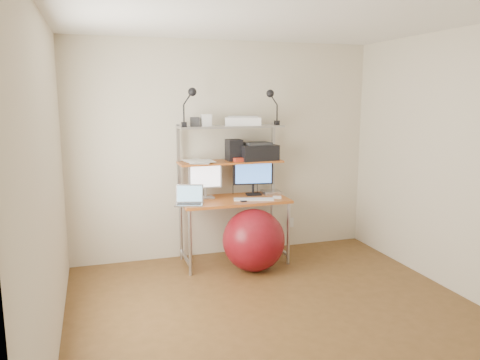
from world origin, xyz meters
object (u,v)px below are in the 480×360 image
object	(u,v)px
printer	(258,152)
monitor_silver	(205,178)
laptop	(189,200)
exercise_ball	(254,240)
monitor_black	(253,175)

from	to	relation	value
printer	monitor_silver	bearing A→B (deg)	173.18
monitor_silver	laptop	xyz separation A→B (m)	(-0.24, -0.26, -0.18)
laptop	exercise_ball	bearing A→B (deg)	-0.05
exercise_ball	laptop	bearing A→B (deg)	163.19
laptop	printer	distance (m)	1.00
monitor_black	printer	bearing A→B (deg)	-29.41
laptop	monitor_silver	bearing A→B (deg)	63.93
printer	exercise_ball	world-z (taller)	printer
monitor_black	laptop	size ratio (longest dim) A/B	1.36
monitor_silver	laptop	size ratio (longest dim) A/B	1.22
monitor_silver	laptop	bearing A→B (deg)	-133.61
monitor_silver	printer	size ratio (longest dim) A/B	0.94
monitor_silver	monitor_black	world-z (taller)	monitor_black
laptop	printer	size ratio (longest dim) A/B	0.77
monitor_silver	exercise_ball	distance (m)	0.88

